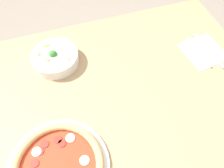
% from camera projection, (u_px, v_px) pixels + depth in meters
% --- Properties ---
extents(ground_plane, '(8.00, 8.00, 0.00)m').
position_uv_depth(ground_plane, '(105.00, 153.00, 1.43)').
color(ground_plane, gray).
extents(dining_table, '(1.32, 0.85, 0.73)m').
position_uv_depth(dining_table, '(101.00, 110.00, 0.91)').
color(dining_table, tan).
rests_on(dining_table, ground_plane).
extents(pizza, '(0.32, 0.32, 0.04)m').
position_uv_depth(pizza, '(58.00, 167.00, 0.67)').
color(pizza, white).
rests_on(pizza, dining_table).
extents(bowl, '(0.19, 0.19, 0.07)m').
position_uv_depth(bowl, '(55.00, 58.00, 0.89)').
color(bowl, white).
rests_on(bowl, dining_table).
extents(napkin, '(0.18, 0.18, 0.00)m').
position_uv_depth(napkin, '(204.00, 51.00, 0.95)').
color(napkin, white).
rests_on(napkin, dining_table).
extents(fork, '(0.03, 0.18, 0.00)m').
position_uv_depth(fork, '(199.00, 52.00, 0.94)').
color(fork, silver).
rests_on(fork, napkin).
extents(knife, '(0.03, 0.21, 0.01)m').
position_uv_depth(knife, '(209.00, 51.00, 0.95)').
color(knife, silver).
rests_on(knife, napkin).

